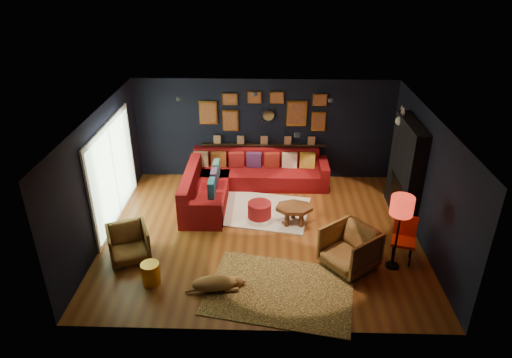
{
  "coord_description": "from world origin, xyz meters",
  "views": [
    {
      "loc": [
        0.12,
        -8.1,
        5.42
      ],
      "look_at": [
        -0.13,
        0.3,
        1.14
      ],
      "focal_mm": 32.0,
      "sensor_mm": 36.0,
      "label": 1
    }
  ],
  "objects_px": {
    "coffee_table": "(294,210)",
    "pouf": "(260,210)",
    "armchair_left": "(128,242)",
    "dog": "(215,281)",
    "gold_stool": "(151,273)",
    "orange_chair": "(404,235)",
    "armchair_right": "(350,246)",
    "floor_lamp": "(402,209)",
    "sectional": "(238,181)"
  },
  "relations": [
    {
      "from": "armchair_left",
      "to": "sectional",
      "type": "bearing_deg",
      "value": 31.22
    },
    {
      "from": "coffee_table",
      "to": "armchair_right",
      "type": "height_order",
      "value": "armchair_right"
    },
    {
      "from": "pouf",
      "to": "dog",
      "type": "xyz_separation_m",
      "value": [
        -0.73,
        -2.44,
        -0.01
      ]
    },
    {
      "from": "sectional",
      "to": "floor_lamp",
      "type": "height_order",
      "value": "floor_lamp"
    },
    {
      "from": "sectional",
      "to": "pouf",
      "type": "bearing_deg",
      "value": -64.94
    },
    {
      "from": "floor_lamp",
      "to": "armchair_right",
      "type": "bearing_deg",
      "value": -179.18
    },
    {
      "from": "sectional",
      "to": "coffee_table",
      "type": "relative_size",
      "value": 4.09
    },
    {
      "from": "pouf",
      "to": "gold_stool",
      "type": "xyz_separation_m",
      "value": [
        -1.9,
        -2.29,
        0.01
      ]
    },
    {
      "from": "gold_stool",
      "to": "orange_chair",
      "type": "xyz_separation_m",
      "value": [
        4.69,
        0.87,
        0.33
      ]
    },
    {
      "from": "coffee_table",
      "to": "gold_stool",
      "type": "xyz_separation_m",
      "value": [
        -2.65,
        -2.06,
        -0.15
      ]
    },
    {
      "from": "sectional",
      "to": "gold_stool",
      "type": "height_order",
      "value": "sectional"
    },
    {
      "from": "coffee_table",
      "to": "dog",
      "type": "distance_m",
      "value": 2.66
    },
    {
      "from": "gold_stool",
      "to": "dog",
      "type": "bearing_deg",
      "value": -7.23
    },
    {
      "from": "coffee_table",
      "to": "armchair_right",
      "type": "bearing_deg",
      "value": -56.33
    },
    {
      "from": "armchair_left",
      "to": "pouf",
      "type": "bearing_deg",
      "value": 8.82
    },
    {
      "from": "orange_chair",
      "to": "floor_lamp",
      "type": "relative_size",
      "value": 0.6
    },
    {
      "from": "coffee_table",
      "to": "pouf",
      "type": "relative_size",
      "value": 1.59
    },
    {
      "from": "pouf",
      "to": "armchair_left",
      "type": "height_order",
      "value": "armchair_left"
    },
    {
      "from": "dog",
      "to": "orange_chair",
      "type": "bearing_deg",
      "value": 6.41
    },
    {
      "from": "armchair_left",
      "to": "armchair_right",
      "type": "height_order",
      "value": "armchair_right"
    },
    {
      "from": "pouf",
      "to": "gold_stool",
      "type": "distance_m",
      "value": 2.97
    },
    {
      "from": "armchair_right",
      "to": "dog",
      "type": "distance_m",
      "value": 2.58
    },
    {
      "from": "coffee_table",
      "to": "floor_lamp",
      "type": "height_order",
      "value": "floor_lamp"
    },
    {
      "from": "armchair_left",
      "to": "dog",
      "type": "distance_m",
      "value": 1.96
    },
    {
      "from": "dog",
      "to": "coffee_table",
      "type": "bearing_deg",
      "value": 46.31
    },
    {
      "from": "floor_lamp",
      "to": "dog",
      "type": "distance_m",
      "value": 3.55
    },
    {
      "from": "armchair_left",
      "to": "armchair_right",
      "type": "distance_m",
      "value": 4.21
    },
    {
      "from": "gold_stool",
      "to": "orange_chair",
      "type": "distance_m",
      "value": 4.78
    },
    {
      "from": "coffee_table",
      "to": "floor_lamp",
      "type": "relative_size",
      "value": 0.55
    },
    {
      "from": "sectional",
      "to": "dog",
      "type": "bearing_deg",
      "value": -92.94
    },
    {
      "from": "sectional",
      "to": "armchair_right",
      "type": "relative_size",
      "value": 3.79
    },
    {
      "from": "gold_stool",
      "to": "floor_lamp",
      "type": "distance_m",
      "value": 4.63
    },
    {
      "from": "gold_stool",
      "to": "dog",
      "type": "distance_m",
      "value": 1.17
    },
    {
      "from": "sectional",
      "to": "floor_lamp",
      "type": "distance_m",
      "value": 4.33
    },
    {
      "from": "coffee_table",
      "to": "armchair_left",
      "type": "bearing_deg",
      "value": -157.34
    },
    {
      "from": "armchair_right",
      "to": "orange_chair",
      "type": "xyz_separation_m",
      "value": [
        1.06,
        0.28,
        0.08
      ]
    },
    {
      "from": "sectional",
      "to": "dog",
      "type": "xyz_separation_m",
      "value": [
        -0.19,
        -3.61,
        -0.13
      ]
    },
    {
      "from": "orange_chair",
      "to": "coffee_table",
      "type": "bearing_deg",
      "value": 166.74
    },
    {
      "from": "sectional",
      "to": "armchair_right",
      "type": "bearing_deg",
      "value": -51.57
    },
    {
      "from": "sectional",
      "to": "coffee_table",
      "type": "height_order",
      "value": "sectional"
    },
    {
      "from": "pouf",
      "to": "armchair_left",
      "type": "relative_size",
      "value": 0.69
    },
    {
      "from": "armchair_left",
      "to": "dog",
      "type": "bearing_deg",
      "value": -49.71
    },
    {
      "from": "pouf",
      "to": "dog",
      "type": "bearing_deg",
      "value": -106.75
    },
    {
      "from": "pouf",
      "to": "orange_chair",
      "type": "relative_size",
      "value": 0.58
    },
    {
      "from": "orange_chair",
      "to": "dog",
      "type": "bearing_deg",
      "value": -146.9
    },
    {
      "from": "armchair_left",
      "to": "coffee_table",
      "type": "bearing_deg",
      "value": -1.01
    },
    {
      "from": "pouf",
      "to": "gold_stool",
      "type": "height_order",
      "value": "gold_stool"
    },
    {
      "from": "armchair_left",
      "to": "dog",
      "type": "xyz_separation_m",
      "value": [
        1.75,
        -0.86,
        -0.19
      ]
    },
    {
      "from": "sectional",
      "to": "orange_chair",
      "type": "xyz_separation_m",
      "value": [
        3.34,
        -2.59,
        0.21
      ]
    },
    {
      "from": "sectional",
      "to": "armchair_right",
      "type": "xyz_separation_m",
      "value": [
        2.27,
        -2.87,
        0.13
      ]
    }
  ]
}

